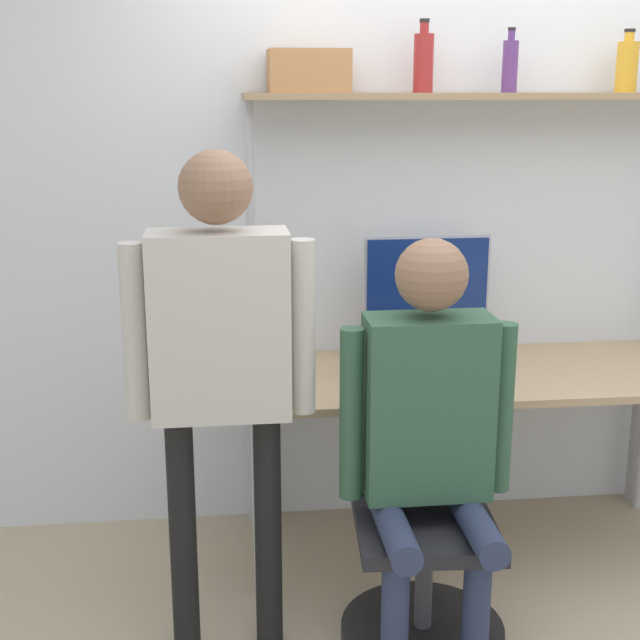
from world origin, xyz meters
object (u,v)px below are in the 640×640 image
Objects in this scene: monitor at (427,288)px; person_seated at (430,417)px; laptop at (409,369)px; bottle_red at (423,62)px; bottle_amber at (627,66)px; storage_box at (308,71)px; cell_phone at (485,388)px; bottle_purple at (510,65)px; person_standing at (220,343)px; office_chair at (422,563)px.

person_seated is at bearing -102.26° from monitor.
person_seated reaches higher than laptop.
bottle_red is 1.13× the size of bottle_amber.
bottle_red is at bearing -0.00° from storage_box.
person_seated is (-0.32, -0.44, 0.07)m from cell_phone.
bottle_amber is (0.48, 0.00, -0.00)m from bottle_purple.
person_seated is (-0.19, -0.86, -0.23)m from monitor.
monitor is 2.14× the size of bottle_purple.
bottle_purple reaches higher than storage_box.
bottle_purple is at bearing 34.93° from person_standing.
monitor is 1.71× the size of storage_box.
monitor is 2.16× the size of bottle_amber.
storage_box reaches higher than cell_phone.
bottle_red reaches higher than person_standing.
person_seated is at bearing -71.25° from storage_box.
person_seated reaches higher than cell_phone.
office_chair is 1.87m from bottle_red.
cell_phone is at bearing -68.61° from bottle_red.
office_chair is at bearing -2.03° from person_standing.
person_standing is 1.65m from bottle_purple.
bottle_red is (0.15, 0.83, 1.67)m from office_chair.
storage_box reaches higher than person_seated.
person_standing is at bearing -147.00° from laptop.
storage_box is (-0.34, 0.35, 1.09)m from laptop.
storage_box is (-0.30, 0.83, 1.63)m from office_chair.
bottle_purple is (0.31, 0.02, 0.88)m from monitor.
person_standing is at bearing -114.30° from storage_box.
bottle_amber is at bearing 0.00° from bottle_red.
bottle_red reaches higher than person_seated.
bottle_amber is (0.65, 0.43, 1.17)m from cell_phone.
person_standing is at bearing -159.16° from cell_phone.
office_chair is 2.09m from bottle_amber.
person_seated is (-0.00, -0.04, 0.55)m from office_chair.
laptop is 2.34× the size of cell_phone.
storage_box is (-0.30, 0.88, 1.08)m from person_seated.
laptop is at bearing -45.51° from storage_box.
monitor is 1.49× the size of laptop.
bottle_red is at bearing -180.00° from bottle_purple.
cell_phone is at bearing -35.13° from storage_box.
storage_box is at bearing 108.75° from person_seated.
office_chair is at bearing 86.10° from person_seated.
bottle_red reaches higher than monitor.
bottle_red reaches higher than laptop.
bottle_red is 0.45m from storage_box.
laptop is at bearing 162.70° from cell_phone.
bottle_red is at bearing -180.00° from bottle_amber.
storage_box reaches higher than office_chair.
bottle_red is (0.15, 0.88, 1.12)m from person_seated.
cell_phone is 0.09× the size of person_standing.
bottle_amber is at bearing 0.00° from bottle_purple.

